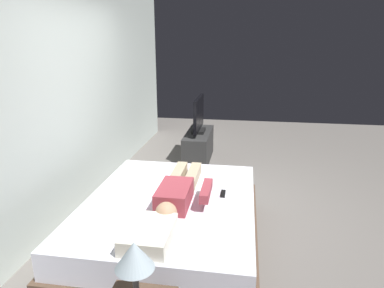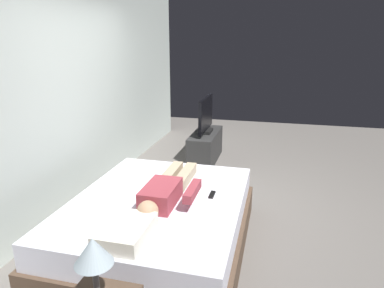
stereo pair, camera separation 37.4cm
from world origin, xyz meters
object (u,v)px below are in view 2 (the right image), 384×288
Objects in this scene: bed at (159,224)px; tv_stand at (205,147)px; remote at (212,195)px; pillow at (126,231)px; person at (167,190)px; tv at (206,116)px; lamp at (93,252)px.

tv_stand is (2.62, 0.10, -0.01)m from bed.
bed is 13.74× the size of remote.
person is (0.74, -0.08, 0.02)m from pillow.
bed is 2.62m from tv_stand.
tv is (2.62, 0.10, 0.52)m from bed.
bed is 4.91× the size of lamp.
lamp is (-1.51, 0.38, 0.30)m from remote.
pillow reaches higher than bed.
remote is at bearing -166.61° from tv.
person reaches higher than tv_stand.
pillow is at bearing -178.34° from tv_stand.
bed is at bearing -177.89° from tv_stand.
tv is at bearing 2.93° from lamp.
tv reaches higher than remote.
person is 1.15× the size of tv_stand.
pillow is at bearing 9.71° from lamp.
lamp reaches higher than remote.
lamp is at bearing -175.44° from bed.
person is 8.40× the size of remote.
person is 2.61m from tv.
bed is 0.37m from person.
lamp is at bearing 165.93° from remote.
remote is at bearing -166.61° from tv_stand.
person is 0.44m from remote.
remote is 1.59m from lamp.
tv_stand is 1.25× the size of tv.
bed is 1.87× the size of tv_stand.
remote is at bearing -14.07° from lamp.
pillow is 0.74m from person.
bed is at bearing 110.37° from remote.
pillow is at bearing 151.44° from remote.
tv is (3.33, 0.10, 0.18)m from pillow.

